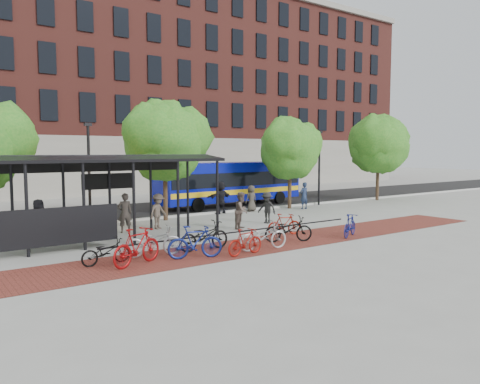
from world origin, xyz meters
TOP-DOWN VIEW (x-y plane):
  - ground at (0.00, 0.00)m, footprint 160.00×160.00m
  - asphalt_street at (0.00, 8.00)m, footprint 160.00×8.00m
  - curb at (0.00, 4.00)m, footprint 160.00×0.25m
  - brick_strip at (-2.00, -5.00)m, footprint 24.00×3.00m
  - bike_rack_rail at (-3.30, -4.10)m, footprint 12.00×0.05m
  - building_brick at (10.00, 26.00)m, footprint 55.00×14.00m
  - bus_shelter at (-8.13, -0.48)m, footprint 10.60×3.07m
  - tree_b at (-2.90, 3.35)m, footprint 5.15×4.20m
  - tree_c at (6.09, 3.35)m, footprint 4.66×3.80m
  - tree_d at (15.10, 3.35)m, footprint 5.39×4.40m
  - lamp_post_left at (-7.00, 3.60)m, footprint 0.35×0.20m
  - lamp_post_right at (9.00, 3.60)m, footprint 0.35×0.20m
  - bus at (3.64, 6.70)m, footprint 11.16×3.17m
  - bike_0 at (-9.17, -4.57)m, footprint 1.68×0.64m
  - bike_1 at (-8.37, -5.26)m, footprint 2.16×1.33m
  - bike_2 at (-7.35, -4.34)m, footprint 2.16×1.14m
  - bike_3 at (-6.34, -5.54)m, footprint 2.02×1.14m
  - bike_4 at (-5.37, -4.55)m, footprint 2.09×0.74m
  - bike_5 at (-4.59, -6.12)m, footprint 1.66×0.63m
  - bike_6 at (-3.52, -5.83)m, footprint 2.12×0.92m
  - bike_8 at (-1.68, -5.19)m, footprint 2.12×1.49m
  - bike_9 at (-0.76, -3.88)m, footprint 1.68×0.87m
  - bike_11 at (1.27, -5.90)m, footprint 1.71×1.13m
  - pedestrian_0 at (-9.92, 1.33)m, footprint 0.95×1.01m
  - pedestrian_1 at (-6.30, 0.87)m, footprint 0.73×0.54m
  - pedestrian_3 at (-4.60, 0.92)m, footprint 1.27×1.03m
  - pedestrian_5 at (0.91, 3.80)m, footprint 1.88×0.93m
  - pedestrian_6 at (3.04, 3.55)m, footprint 0.81×0.54m
  - pedestrian_7 at (6.58, 2.55)m, footprint 0.64×0.42m
  - pedestrian_8 at (-1.32, -1.40)m, footprint 1.09×1.03m
  - pedestrian_9 at (0.78, -0.76)m, footprint 0.89×1.18m

SIDE VIEW (x-z plane):
  - ground at x=0.00m, z-range 0.00..0.00m
  - bike_rack_rail at x=-3.30m, z-range -0.47..0.47m
  - brick_strip at x=-2.00m, z-range 0.00..0.01m
  - asphalt_street at x=0.00m, z-range 0.00..0.01m
  - curb at x=0.00m, z-range 0.00..0.12m
  - bike_0 at x=-9.17m, z-range 0.00..0.87m
  - bike_5 at x=-4.59m, z-range 0.00..0.97m
  - bike_9 at x=-0.76m, z-range 0.00..0.97m
  - bike_11 at x=1.27m, z-range 0.00..1.00m
  - bike_8 at x=-1.68m, z-range 0.00..1.06m
  - bike_2 at x=-7.35m, z-range 0.00..1.08m
  - bike_6 at x=-3.52m, z-range 0.00..1.08m
  - bike_4 at x=-5.37m, z-range 0.00..1.09m
  - bike_3 at x=-6.34m, z-range 0.00..1.17m
  - bike_1 at x=-8.37m, z-range 0.00..1.26m
  - pedestrian_9 at x=0.78m, z-range 0.00..1.62m
  - pedestrian_6 at x=3.04m, z-range 0.00..1.63m
  - pedestrian_3 at x=-4.60m, z-range 0.00..1.71m
  - pedestrian_0 at x=-9.92m, z-range 0.00..1.73m
  - pedestrian_7 at x=6.58m, z-range 0.00..1.73m
  - pedestrian_8 at x=-1.32m, z-range 0.00..1.79m
  - pedestrian_1 at x=-6.30m, z-range 0.00..1.83m
  - pedestrian_5 at x=0.91m, z-range 0.00..1.94m
  - bus at x=3.64m, z-range 0.22..3.20m
  - lamp_post_left at x=-7.00m, z-range 0.18..5.31m
  - lamp_post_right at x=9.00m, z-range 0.18..5.31m
  - bus_shelter at x=-8.13m, z-range 1.20..4.80m
  - tree_c at x=6.09m, z-range 1.09..7.02m
  - tree_b at x=-2.90m, z-range 1.22..7.69m
  - tree_d at x=15.10m, z-range 1.19..7.74m
  - building_brick at x=10.00m, z-range 0.00..20.00m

